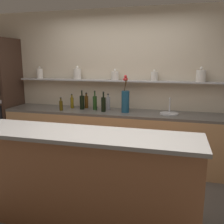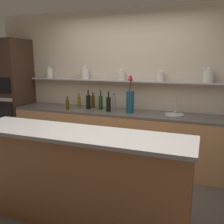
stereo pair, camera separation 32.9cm
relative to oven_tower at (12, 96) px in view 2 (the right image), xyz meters
The scene contains 14 objects.
ground_plane 2.80m from the oven_tower, 28.51° to the right, with size 12.00×12.00×0.00m, color #4C4742.
back_wall_unit 2.32m from the oven_tower, ahead, with size 5.20×0.28×2.60m.
back_counter_unit 2.24m from the oven_tower, ahead, with size 3.63×0.62×0.92m.
island_counter 2.84m from the oven_tower, 35.10° to the right, with size 2.45×0.61×1.02m.
oven_tower is the anchor object (origin of this frame).
flower_vase 2.40m from the oven_tower, ahead, with size 0.13×0.14×0.60m.
sink_fixture 3.10m from the oven_tower, ahead, with size 0.29×0.29×0.25m.
bottle_wine_0 2.05m from the oven_tower, ahead, with size 0.07×0.07×0.33m.
bottle_spirit_1 2.07m from the oven_tower, ahead, with size 0.07×0.07×0.27m.
bottle_wine_2 1.86m from the oven_tower, ahead, with size 0.07×0.07×0.33m.
bottle_wine_3 1.63m from the oven_tower, ahead, with size 0.08×0.08×0.33m.
bottle_spirit_4 1.67m from the oven_tower, ahead, with size 0.06×0.06×0.27m.
bottle_oil_5 1.34m from the oven_tower, ahead, with size 0.06×0.06×0.22m.
bottle_oil_6 1.42m from the oven_tower, ahead, with size 0.06×0.06×0.25m.
Camera 2 is at (1.24, -2.58, 1.76)m, focal length 40.00 mm.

